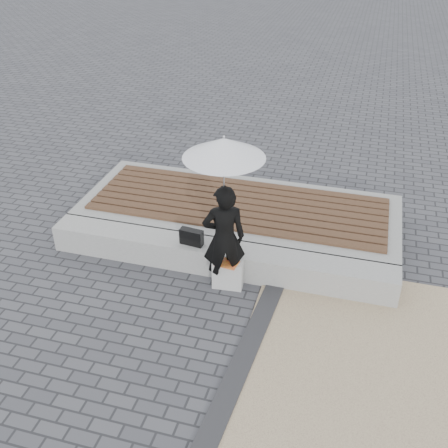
{
  "coord_description": "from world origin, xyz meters",
  "views": [
    {
      "loc": [
        1.77,
        -4.37,
        4.65
      ],
      "look_at": [
        0.19,
        1.25,
        1.0
      ],
      "focal_mm": 42.97,
      "sensor_mm": 36.0,
      "label": 1
    }
  ],
  "objects_px": {
    "woman": "(224,238)",
    "handbag": "(192,237)",
    "parasol": "(224,148)",
    "seating_ledge": "(218,257)",
    "canvas_tote": "(228,274)"
  },
  "relations": [
    {
      "from": "seating_ledge",
      "to": "handbag",
      "type": "xyz_separation_m",
      "value": [
        -0.37,
        -0.06,
        0.32
      ]
    },
    {
      "from": "seating_ledge",
      "to": "handbag",
      "type": "distance_m",
      "value": 0.49
    },
    {
      "from": "parasol",
      "to": "seating_ledge",
      "type": "bearing_deg",
      "value": 118.56
    },
    {
      "from": "woman",
      "to": "seating_ledge",
      "type": "bearing_deg",
      "value": -83.44
    },
    {
      "from": "handbag",
      "to": "parasol",
      "type": "bearing_deg",
      "value": -20.7
    },
    {
      "from": "seating_ledge",
      "to": "parasol",
      "type": "height_order",
      "value": "parasol"
    },
    {
      "from": "seating_ledge",
      "to": "handbag",
      "type": "height_order",
      "value": "handbag"
    },
    {
      "from": "handbag",
      "to": "canvas_tote",
      "type": "relative_size",
      "value": 0.78
    },
    {
      "from": "seating_ledge",
      "to": "parasol",
      "type": "relative_size",
      "value": 3.88
    },
    {
      "from": "seating_ledge",
      "to": "canvas_tote",
      "type": "distance_m",
      "value": 0.44
    },
    {
      "from": "woman",
      "to": "handbag",
      "type": "bearing_deg",
      "value": -49.5
    },
    {
      "from": "seating_ledge",
      "to": "parasol",
      "type": "distance_m",
      "value": 1.9
    },
    {
      "from": "seating_ledge",
      "to": "woman",
      "type": "height_order",
      "value": "woman"
    },
    {
      "from": "parasol",
      "to": "woman",
      "type": "bearing_deg",
      "value": 90.0
    },
    {
      "from": "woman",
      "to": "parasol",
      "type": "height_order",
      "value": "parasol"
    }
  ]
}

